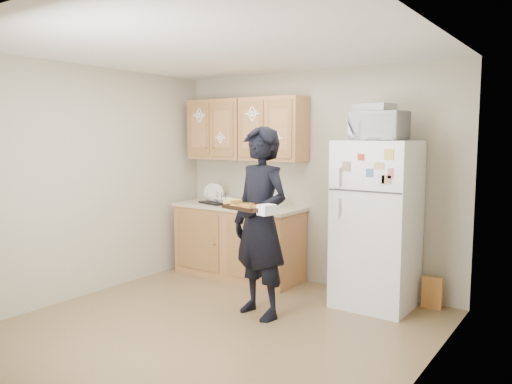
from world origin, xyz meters
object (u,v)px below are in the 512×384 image
(baking_tray, at_px, (249,208))
(microwave, at_px, (379,126))
(person, at_px, (260,223))
(dish_rack, at_px, (217,197))
(refrigerator, at_px, (377,224))

(baking_tray, relative_size, microwave, 0.80)
(baking_tray, bearing_deg, person, 118.52)
(person, height_order, dish_rack, person)
(microwave, height_order, dish_rack, microwave)
(person, relative_size, dish_rack, 4.49)
(baking_tray, bearing_deg, microwave, 71.68)
(person, bearing_deg, refrigerator, 63.17)
(person, height_order, baking_tray, person)
(dish_rack, bearing_deg, baking_tray, -41.91)
(dish_rack, bearing_deg, person, -35.93)
(person, bearing_deg, baking_tray, -61.48)
(person, bearing_deg, microwave, 61.16)
(person, xyz_separation_m, baking_tray, (0.07, -0.29, 0.18))
(dish_rack, bearing_deg, refrigerator, -0.44)
(refrigerator, bearing_deg, baking_tray, -121.08)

